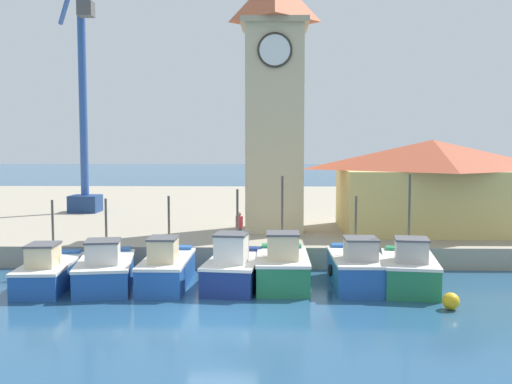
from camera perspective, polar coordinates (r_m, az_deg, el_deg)
The scene contains 14 objects.
ground_plane at distance 20.87m, azimuth -3.34°, elevation -11.87°, with size 300.00×300.00×0.00m, color navy.
quay_wharf at distance 48.14m, azimuth -0.55°, elevation -1.79°, with size 120.00×40.00×1.03m, color #9E937F.
fishing_boat_far_left at distance 26.19m, azimuth -19.08°, elevation -7.17°, with size 2.15×4.80×3.57m.
fishing_boat_left_outer at distance 25.64m, azimuth -14.16°, elevation -7.20°, with size 2.90×4.91×3.62m.
fishing_boat_left_inner at distance 25.29m, azimuth -8.50°, elevation -7.20°, with size 1.94×4.69×3.72m.
fishing_boat_mid_left at distance 24.96m, azimuth -2.04°, elevation -7.25°, with size 2.62×4.73×4.01m.
fishing_boat_center at distance 25.09m, azimuth 2.52°, elevation -7.11°, with size 2.25×4.48×4.56m.
fishing_boat_mid_right at distance 25.44m, azimuth 9.64°, elevation -7.10°, with size 2.24×4.76×3.70m.
fishing_boat_right_inner at distance 25.35m, azimuth 14.39°, elevation -7.20°, with size 2.65×4.54×4.66m.
clock_tower at distance 33.67m, azimuth 1.78°, elevation 9.12°, with size 3.65×3.65×15.85m.
warehouse_right at distance 34.86m, azimuth 16.40°, elevation 0.70°, with size 10.37×7.06×5.09m.
port_crane_far at distance 44.28m, azimuth -16.15°, elevation 6.38°, with size 4.46×6.43×17.80m.
mooring_buoy at distance 22.80m, azimuth 18.07°, elevation -9.86°, with size 0.62×0.62×0.62m, color gold.
dock_worker_near_tower at distance 28.76m, azimuth -1.60°, elevation -3.44°, with size 0.34×0.22×1.62m.
Camera 1 is at (1.71, -19.93, 5.94)m, focal length 42.00 mm.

